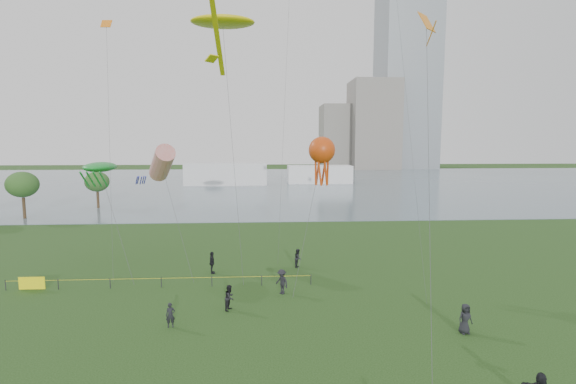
{
  "coord_description": "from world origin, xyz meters",
  "views": [
    {
      "loc": [
        -1.69,
        -19.42,
        11.51
      ],
      "look_at": [
        0.0,
        10.0,
        8.0
      ],
      "focal_mm": 26.0,
      "sensor_mm": 36.0,
      "label": 1
    }
  ],
  "objects": [
    {
      "name": "spectator_b",
      "position": [
        -0.4,
        11.29,
        0.96
      ],
      "size": [
        1.33,
        1.41,
        1.91
      ],
      "primitive_type": "imported",
      "rotation": [
        0.0,
        0.0,
        -0.89
      ],
      "color": "black",
      "rests_on": "ground_plane"
    },
    {
      "name": "spectator_c",
      "position": [
        -6.34,
        16.61,
        0.98
      ],
      "size": [
        0.64,
        1.21,
        1.96
      ],
      "primitive_type": "imported",
      "rotation": [
        0.0,
        0.0,
        1.71
      ],
      "color": "black",
      "rests_on": "ground_plane"
    },
    {
      "name": "trees",
      "position": [
        -39.66,
        46.21,
        5.26
      ],
      "size": [
        19.57,
        17.21,
        7.78
      ],
      "color": "#39291A",
      "rests_on": "ground_plane"
    },
    {
      "name": "ground_plane",
      "position": [
        0.0,
        0.0,
        0.0
      ],
      "size": [
        400.0,
        400.0,
        0.0
      ],
      "primitive_type": "plane",
      "color": "#173410"
    },
    {
      "name": "spectator_g",
      "position": [
        1.4,
        18.04,
        0.86
      ],
      "size": [
        0.85,
        0.98,
        1.73
      ],
      "primitive_type": "imported",
      "rotation": [
        0.0,
        0.0,
        1.3
      ],
      "color": "black",
      "rests_on": "ground_plane"
    },
    {
      "name": "pavilion_right",
      "position": [
        14.0,
        98.0,
        2.5
      ],
      "size": [
        18.0,
        7.0,
        5.0
      ],
      "primitive_type": "cube",
      "color": "white",
      "rests_on": "ground_plane"
    },
    {
      "name": "spectator_d",
      "position": [
        10.4,
        4.02,
        0.92
      ],
      "size": [
        1.0,
        0.75,
        1.84
      ],
      "primitive_type": "imported",
      "rotation": [
        0.0,
        0.0,
        0.19
      ],
      "color": "black",
      "rests_on": "ground_plane"
    },
    {
      "name": "kite_creature",
      "position": [
        -16.78,
        19.85,
        9.24
      ],
      "size": [
        5.78,
        8.24,
        9.72
      ],
      "rotation": [
        0.0,
        0.0,
        -0.25
      ],
      "color": "#3F3F42"
    },
    {
      "name": "spectator_a",
      "position": [
        -4.12,
        8.42,
        0.88
      ],
      "size": [
        0.92,
        1.03,
        1.76
      ],
      "primitive_type": "imported",
      "rotation": [
        0.0,
        0.0,
        1.22
      ],
      "color": "black",
      "rests_on": "ground_plane"
    },
    {
      "name": "spectator_f",
      "position": [
        -7.6,
        5.89,
        0.78
      ],
      "size": [
        0.62,
        0.46,
        1.57
      ],
      "primitive_type": "imported",
      "rotation": [
        0.0,
        0.0,
        0.15
      ],
      "color": "black",
      "rests_on": "ground_plane"
    },
    {
      "name": "tower",
      "position": [
        62.0,
        168.0,
        60.0
      ],
      "size": [
        24.0,
        24.0,
        120.0
      ],
      "primitive_type": "cube",
      "color": "slate",
      "rests_on": "ground_plane"
    },
    {
      "name": "kite_delta",
      "position": [
        9.52,
        9.52,
        18.74
      ],
      "size": [
        4.87,
        13.76,
        20.52
      ],
      "rotation": [
        0.0,
        0.0,
        -0.34
      ],
      "color": "#3F3F42"
    },
    {
      "name": "kite_stingray",
      "position": [
        -5.03,
        16.6,
        21.36
      ],
      "size": [
        5.33,
        10.14,
        21.84
      ],
      "rotation": [
        0.0,
        0.0,
        0.01
      ],
      "color": "#3F3F42"
    },
    {
      "name": "fence",
      "position": [
        -16.06,
        13.24,
        0.55
      ],
      "size": [
        24.07,
        0.07,
        1.05
      ],
      "color": "black",
      "rests_on": "ground_plane"
    },
    {
      "name": "building_low",
      "position": [
        32.0,
        168.0,
        14.0
      ],
      "size": [
        16.0,
        18.0,
        28.0
      ],
      "primitive_type": "cube",
      "color": "slate",
      "rests_on": "ground_plane"
    },
    {
      "name": "lake",
      "position": [
        0.0,
        100.0,
        0.02
      ],
      "size": [
        400.0,
        120.0,
        0.08
      ],
      "primitive_type": "cube",
      "color": "slate",
      "rests_on": "ground_plane"
    },
    {
      "name": "kite_windsock",
      "position": [
        -11.92,
        22.96,
        9.44
      ],
      "size": [
        6.79,
        11.31,
        11.42
      ],
      "rotation": [
        0.0,
        0.0,
        0.01
      ],
      "color": "#3F3F42"
    },
    {
      "name": "kite_octopus",
      "position": [
        3.05,
        14.7,
        10.82
      ],
      "size": [
        3.79,
        5.36,
        12.0
      ],
      "rotation": [
        0.0,
        0.0,
        -0.43
      ],
      "color": "#3F3F42"
    },
    {
      "name": "pavilion_left",
      "position": [
        -12.0,
        95.0,
        3.0
      ],
      "size": [
        22.0,
        8.0,
        6.0
      ],
      "primitive_type": "cube",
      "color": "silver",
      "rests_on": "ground_plane"
    },
    {
      "name": "building_mid",
      "position": [
        46.0,
        162.0,
        19.0
      ],
      "size": [
        20.0,
        20.0,
        38.0
      ],
      "primitive_type": "cube",
      "color": "slate",
      "rests_on": "ground_plane"
    }
  ]
}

